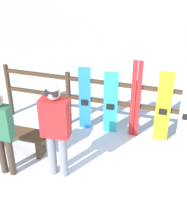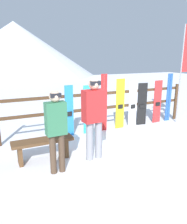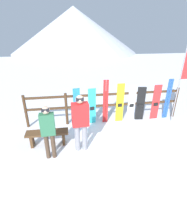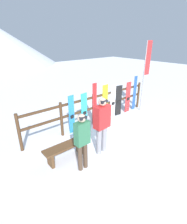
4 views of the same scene
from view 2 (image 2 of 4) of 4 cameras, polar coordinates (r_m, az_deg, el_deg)
The scene contains 15 objects.
ground_plane at distance 5.24m, azimuth 11.30°, elevation -10.23°, with size 40.00×40.00×0.00m, color white.
mountain_backdrop at distance 27.72m, azimuth -19.76°, elevation 15.27°, with size 18.00×18.00×6.00m.
fence at distance 6.43m, azimuth 2.40°, elevation 1.56°, with size 5.85×0.10×1.23m.
bench at distance 4.78m, azimuth -13.05°, elevation -8.38°, with size 1.28×0.36×0.46m.
person_red at distance 4.50m, azimuth 0.15°, elevation -0.53°, with size 0.48×0.29×1.73m.
person_plaid_green at distance 4.03m, azimuth -9.73°, elevation -3.60°, with size 0.38×0.22×1.58m.
snowboard_blue at distance 5.98m, azimuth -6.34°, elevation 0.19°, with size 0.25×0.08×1.42m.
snowboard_cyan at distance 6.18m, azimuth -1.44°, elevation 0.58°, with size 0.29×0.09×1.38m.
ski_pair_red at distance 6.36m, azimuth 2.73°, elevation 2.37°, with size 0.20×0.02×1.68m.
snowboard_yellow at distance 6.65m, azimuth 6.97°, elevation 2.07°, with size 0.29×0.06×1.52m.
snowboard_white at distance 6.91m, azimuth 10.19°, elevation 2.02°, with size 0.29×0.06×1.43m.
snowboard_black_stripe at distance 7.12m, azimuth 12.56°, elevation 1.97°, with size 0.32×0.09×1.35m.
snowboard_red at distance 7.51m, azimuth 16.36°, elevation 2.56°, with size 0.31×0.07×1.40m.
ski_pair_blue at distance 7.81m, azimuth 19.05°, elevation 3.59°, with size 0.20×0.02×1.61m.
rental_flag at distance 7.66m, azimuth 22.69°, elevation 12.24°, with size 0.40×0.04×3.11m.
Camera 2 is at (-2.89, -3.81, 2.15)m, focal length 35.00 mm.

